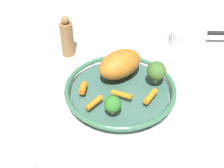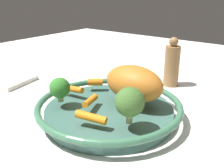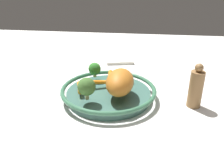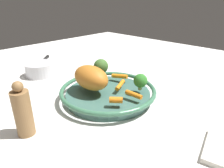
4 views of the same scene
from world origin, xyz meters
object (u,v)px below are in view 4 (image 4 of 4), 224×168
baby_carrot_right (120,85)px  broccoli_floret_mid (140,81)px  baby_carrot_near_rim (116,100)px  baby_carrot_back (120,76)px  baby_carrot_center (134,95)px  roast_chicken_piece (91,78)px  saucepan (40,69)px  pepper_mill (23,112)px  serving_bowl (108,93)px  broccoli_floret_edge (101,66)px

baby_carrot_right → broccoli_floret_mid: bearing=116.3°
baby_carrot_near_rim → broccoli_floret_mid: (-0.13, -0.00, 0.02)m
broccoli_floret_mid → baby_carrot_back: bearing=-103.4°
baby_carrot_near_rim → baby_carrot_right: (-0.10, -0.07, -0.00)m
baby_carrot_back → baby_carrot_center: bearing=58.0°
roast_chicken_piece → saucepan: bearing=-88.9°
baby_carrot_center → pepper_mill: (0.31, -0.13, 0.02)m
baby_carrot_right → baby_carrot_back: bearing=-136.8°
baby_carrot_near_rim → pepper_mill: (0.24, -0.11, 0.02)m
serving_bowl → baby_carrot_center: bearing=94.8°
baby_carrot_near_rim → baby_carrot_right: baby_carrot_near_rim is taller
serving_bowl → baby_carrot_center: size_ratio=5.89×
broccoli_floret_edge → roast_chicken_piece: bearing=29.2°
baby_carrot_center → pepper_mill: 0.33m
saucepan → broccoli_floret_edge: bearing=109.6°
baby_carrot_back → saucepan: 0.40m
baby_carrot_near_rim → baby_carrot_center: size_ratio=0.70×
pepper_mill → broccoli_floret_edge: bearing=-167.4°
baby_carrot_center → saucepan: size_ratio=0.32×
broccoli_floret_edge → saucepan: 0.33m
baby_carrot_back → baby_carrot_near_rim: same height
baby_carrot_back → broccoli_floret_edge: bearing=-57.6°
saucepan → roast_chicken_piece: bearing=91.1°
baby_carrot_near_rim → broccoli_floret_mid: bearing=-177.9°
roast_chicken_piece → pepper_mill: 0.25m
baby_carrot_center → saucepan: baby_carrot_center is taller
baby_carrot_back → broccoli_floret_mid: size_ratio=1.12×
pepper_mill → broccoli_floret_mid: bearing=163.6°
serving_bowl → baby_carrot_back: bearing=-162.3°
serving_bowl → baby_carrot_right: bearing=143.6°
broccoli_floret_edge → pepper_mill: 0.36m
baby_carrot_back → baby_carrot_near_rim: size_ratio=1.59×
baby_carrot_back → saucepan: (0.15, -0.37, -0.02)m
roast_chicken_piece → baby_carrot_back: (-0.14, 0.01, -0.03)m
baby_carrot_center → broccoli_floret_mid: size_ratio=1.01×
serving_bowl → broccoli_floret_edge: broccoli_floret_edge is taller
serving_bowl → broccoli_floret_edge: 0.13m
broccoli_floret_edge → pepper_mill: (0.35, 0.08, -0.02)m
serving_bowl → baby_carrot_near_rim: 0.12m
pepper_mill → baby_carrot_right: bearing=172.7°
baby_carrot_back → baby_carrot_right: (0.06, 0.06, -0.00)m
saucepan → baby_carrot_near_rim: bearing=88.9°
broccoli_floret_edge → broccoli_floret_mid: (-0.01, 0.19, -0.01)m
baby_carrot_center → saucepan: bearing=-83.2°
pepper_mill → saucepan: bearing=-122.8°
broccoli_floret_edge → pepper_mill: size_ratio=0.48×
baby_carrot_right → saucepan: (0.09, -0.42, -0.02)m
broccoli_floret_mid → pepper_mill: pepper_mill is taller
roast_chicken_piece → baby_carrot_near_rim: 0.14m
roast_chicken_piece → baby_carrot_back: roast_chicken_piece is taller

